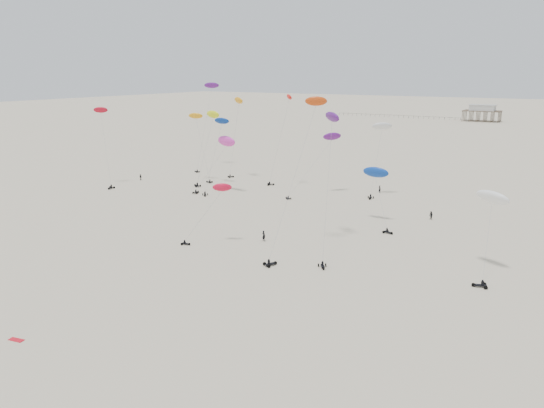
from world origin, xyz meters
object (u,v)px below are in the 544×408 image
Objects in this scene: pavilion_main at (482,114)px; rig_0 at (217,142)px; rig_4 at (379,142)px; spectator_0 at (264,241)px.

rig_0 reaches higher than pavilion_main.
rig_4 is (13.29, -217.99, 8.73)m from pavilion_main.
rig_0 is 8.18× the size of spectator_0.
pavilion_main reaches higher than spectator_0.
rig_0 is at bearing -95.13° from pavilion_main.
spectator_0 is at bearing 103.72° from rig_0.
rig_0 is (-21.13, -235.46, 8.34)m from pavilion_main.
spectator_0 is at bearing -88.20° from pavilion_main.
rig_4 is (34.42, 17.47, 0.39)m from rig_0.
pavilion_main is 262.02m from spectator_0.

